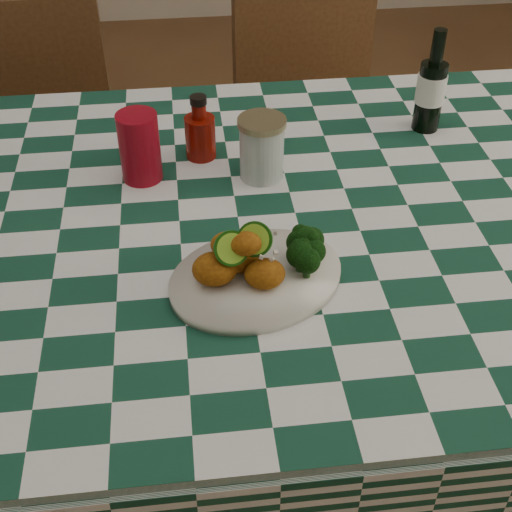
{
  "coord_description": "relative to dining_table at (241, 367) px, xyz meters",
  "views": [
    {
      "loc": [
        -0.09,
        -1.01,
        1.53
      ],
      "look_at": [
        0.01,
        -0.18,
        0.84
      ],
      "focal_mm": 50.0,
      "sensor_mm": 36.0,
      "label": 1
    }
  ],
  "objects": [
    {
      "name": "ketchup_bottle",
      "position": [
        -0.05,
        0.21,
        0.46
      ],
      "size": [
        0.08,
        0.08,
        0.13
      ],
      "primitive_type": null,
      "rotation": [
        0.0,
        0.0,
        0.38
      ],
      "color": "#700E05",
      "rests_on": "dining_table"
    },
    {
      "name": "plate",
      "position": [
        0.01,
        -0.18,
        0.4
      ],
      "size": [
        0.34,
        0.31,
        0.02
      ],
      "primitive_type": null,
      "rotation": [
        0.0,
        0.0,
        0.37
      ],
      "color": "silver",
      "rests_on": "dining_table"
    },
    {
      "name": "broccoli_side",
      "position": [
        0.09,
        -0.17,
        0.44
      ],
      "size": [
        0.07,
        0.07,
        0.06
      ],
      "primitive_type": null,
      "color": "black",
      "rests_on": "plate"
    },
    {
      "name": "fried_chicken_pile",
      "position": [
        -0.0,
        -0.18,
        0.45
      ],
      "size": [
        0.13,
        0.1,
        0.08
      ],
      "primitive_type": null,
      "color": "#A35F0F",
      "rests_on": "plate"
    },
    {
      "name": "wooden_chair_left",
      "position": [
        -0.47,
        0.68,
        0.05
      ],
      "size": [
        0.42,
        0.44,
        0.89
      ],
      "primitive_type": null,
      "rotation": [
        0.0,
        0.0,
        0.04
      ],
      "color": "#472814",
      "rests_on": "ground"
    },
    {
      "name": "ground",
      "position": [
        0.0,
        0.0,
        -0.39
      ],
      "size": [
        5.0,
        5.0,
        0.0
      ],
      "primitive_type": "plane",
      "color": "brown",
      "rests_on": "ground"
    },
    {
      "name": "red_tumbler",
      "position": [
        -0.17,
        0.15,
        0.46
      ],
      "size": [
        0.09,
        0.09,
        0.13
      ],
      "primitive_type": "cylinder",
      "rotation": [
        0.0,
        0.0,
        0.2
      ],
      "color": "maroon",
      "rests_on": "dining_table"
    },
    {
      "name": "wooden_chair_right",
      "position": [
        0.3,
        0.72,
        0.05
      ],
      "size": [
        0.47,
        0.49,
        0.89
      ],
      "primitive_type": null,
      "rotation": [
        0.0,
        0.0,
        0.15
      ],
      "color": "#472814",
      "rests_on": "ground"
    },
    {
      "name": "mason_jar",
      "position": [
        0.06,
        0.13,
        0.45
      ],
      "size": [
        0.11,
        0.11,
        0.12
      ],
      "primitive_type": null,
      "rotation": [
        0.0,
        0.0,
        -0.21
      ],
      "color": "#B2BCBA",
      "rests_on": "dining_table"
    },
    {
      "name": "dining_table",
      "position": [
        0.0,
        0.0,
        0.0
      ],
      "size": [
        1.66,
        1.06,
        0.79
      ],
      "primitive_type": null,
      "color": "#13402D",
      "rests_on": "ground"
    },
    {
      "name": "beer_bottle",
      "position": [
        0.42,
        0.27,
        0.5
      ],
      "size": [
        0.08,
        0.08,
        0.21
      ],
      "primitive_type": null,
      "rotation": [
        0.0,
        0.0,
        0.31
      ],
      "color": "black",
      "rests_on": "dining_table"
    }
  ]
}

